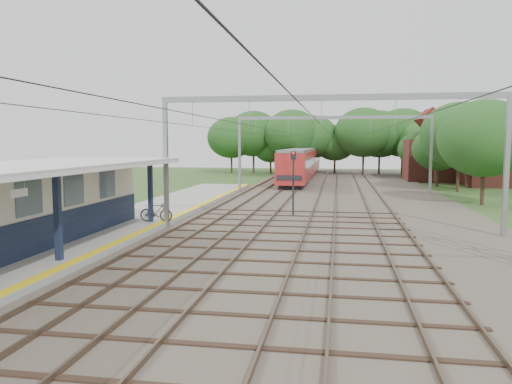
{
  "coord_description": "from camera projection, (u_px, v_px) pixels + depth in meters",
  "views": [
    {
      "loc": [
        4.1,
        -10.41,
        4.6
      ],
      "look_at": [
        -0.89,
        19.56,
        1.6
      ],
      "focal_mm": 35.0,
      "sensor_mm": 36.0,
      "label": 1
    }
  ],
  "objects": [
    {
      "name": "tree_band",
      "position": [
        337.0,
        140.0,
        66.3
      ],
      "size": [
        31.72,
        30.88,
        8.82
      ],
      "color": "#382619",
      "rests_on": "ground"
    },
    {
      "name": "bicycle",
      "position": [
        156.0,
        212.0,
        26.89
      ],
      "size": [
        1.81,
        0.52,
        1.09
      ],
      "primitive_type": "imported",
      "rotation": [
        0.0,
        0.0,
        1.58
      ],
      "color": "black",
      "rests_on": "platform"
    },
    {
      "name": "ballast_bed",
      "position": [
        337.0,
        200.0,
        40.13
      ],
      "size": [
        18.0,
        90.0,
        0.1
      ],
      "primitive_type": "cube",
      "color": "#473D33",
      "rests_on": "ground"
    },
    {
      "name": "rail_tracks",
      "position": [
        306.0,
        197.0,
        40.53
      ],
      "size": [
        11.8,
        88.0,
        0.15
      ],
      "color": "brown",
      "rests_on": "ballast_bed"
    },
    {
      "name": "catenary_system",
      "position": [
        329.0,
        130.0,
        35.06
      ],
      "size": [
        17.22,
        88.0,
        7.0
      ],
      "color": "gray",
      "rests_on": "ground"
    },
    {
      "name": "signal_post",
      "position": [
        293.0,
        177.0,
        30.57
      ],
      "size": [
        0.32,
        0.29,
        4.08
      ],
      "rotation": [
        0.0,
        0.0,
        -0.33
      ],
      "color": "black",
      "rests_on": "ground"
    },
    {
      "name": "house_far",
      "position": [
        440.0,
        154.0,
        59.45
      ],
      "size": [
        8.0,
        6.12,
        8.66
      ],
      "color": "brown",
      "rests_on": "ground"
    },
    {
      "name": "yellow_stripe",
      "position": [
        156.0,
        225.0,
        25.91
      ],
      "size": [
        0.45,
        52.0,
        0.01
      ],
      "primitive_type": "cube",
      "color": "yellow",
      "rests_on": "platform"
    },
    {
      "name": "train",
      "position": [
        303.0,
        162.0,
        64.63
      ],
      "size": [
        2.89,
        35.95,
        3.79
      ],
      "color": "black",
      "rests_on": "ballast_bed"
    },
    {
      "name": "canopy",
      "position": [
        9.0,
        169.0,
        18.14
      ],
      "size": [
        6.4,
        20.0,
        3.44
      ],
      "color": "#101933",
      "rests_on": "platform"
    },
    {
      "name": "house_near",
      "position": [
        501.0,
        158.0,
        52.77
      ],
      "size": [
        7.0,
        6.12,
        7.89
      ],
      "color": "brown",
      "rests_on": "ground"
    },
    {
      "name": "ground",
      "position": [
        153.0,
        346.0,
        11.34
      ],
      "size": [
        160.0,
        160.0,
        0.0
      ],
      "primitive_type": "plane",
      "color": "#2D4C1E",
      "rests_on": "ground"
    },
    {
      "name": "station_building",
      "position": [
        2.0,
        209.0,
        19.46
      ],
      "size": [
        3.41,
        18.0,
        3.4
      ],
      "color": "beige",
      "rests_on": "platform"
    },
    {
      "name": "platform",
      "position": [
        115.0,
        227.0,
        26.29
      ],
      "size": [
        5.0,
        52.0,
        0.35
      ],
      "primitive_type": "cube",
      "color": "gray",
      "rests_on": "ground"
    }
  ]
}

